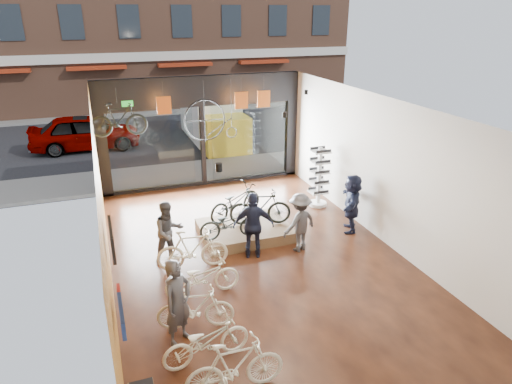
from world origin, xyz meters
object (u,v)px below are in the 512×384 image
box_truck (215,119)px  floor_bike_5 (192,249)px  customer_2 (254,226)px  customer_5 (352,203)px  floor_bike_2 (206,341)px  customer_3 (300,222)px  hung_bike (119,120)px  floor_bike_4 (202,277)px  display_bike_right (235,202)px  sunglasses_rack (319,177)px  street_car (85,132)px  customer_1 (169,232)px  floor_bike_1 (235,367)px  penny_farthing (213,121)px  display_bike_mid (260,207)px  display_bike_left (230,223)px  customer_0 (178,302)px  floor_bike_3 (195,308)px  display_platform (245,231)px

box_truck → floor_bike_5: bearing=-107.6°
customer_2 → customer_5: customer_2 is taller
floor_bike_2 → customer_3: customer_3 is taller
hung_bike → floor_bike_4: bearing=-165.9°
floor_bike_4 → floor_bike_5: 1.14m
display_bike_right → sunglasses_rack: size_ratio=0.95×
street_car → box_truck: 5.76m
floor_bike_2 → customer_1: bearing=-6.9°
floor_bike_4 → sunglasses_rack: size_ratio=0.86×
box_truck → floor_bike_1: size_ratio=3.65×
customer_3 → customer_1: bearing=-29.0°
street_car → penny_farthing: size_ratio=2.78×
display_bike_mid → customer_1: 2.66m
display_bike_left → penny_farthing: size_ratio=0.94×
floor_bike_1 → customer_0: 1.67m
floor_bike_3 → customer_3: customer_3 is taller
customer_0 → floor_bike_1: bearing=-106.3°
customer_3 → sunglasses_rack: sunglasses_rack is taller
floor_bike_5 → display_bike_left: size_ratio=1.08×
display_bike_right → customer_0: 4.95m
floor_bike_3 → sunglasses_rack: 6.85m
floor_bike_4 → customer_1: bearing=13.1°
display_bike_mid → hung_bike: bearing=66.7°
box_truck → penny_farthing: (-1.60, -6.10, 1.32)m
penny_farthing → display_bike_left: bearing=-99.3°
sunglasses_rack → penny_farthing: penny_farthing is taller
display_bike_mid → customer_0: 4.69m
display_bike_right → customer_1: bearing=96.8°
floor_bike_2 → floor_bike_1: bearing=-169.7°
floor_bike_4 → display_platform: size_ratio=0.68×
penny_farthing → customer_0: bearing=-110.0°
floor_bike_2 → customer_3: (3.22, 3.14, 0.36)m
floor_bike_1 → customer_3: bearing=-35.5°
customer_1 → customer_3: size_ratio=1.01×
display_bike_right → customer_5: 3.24m
customer_1 → display_bike_left: bearing=-11.1°
floor_bike_5 → street_car: bearing=17.1°
customer_3 → display_bike_right: bearing=-77.1°
customer_2 → customer_3: size_ratio=1.10×
street_car → box_truck: box_truck is taller
display_bike_mid → display_bike_right: (-0.50, 0.65, -0.03)m
floor_bike_5 → display_bike_right: (1.64, 1.82, 0.27)m
street_car → display_bike_mid: 11.31m
display_platform → penny_farthing: size_ratio=1.44×
box_truck → display_bike_mid: bearing=-97.3°
floor_bike_1 → display_platform: floor_bike_1 is taller
floor_bike_4 → sunglasses_rack: bearing=-52.7°
floor_bike_1 → customer_3: size_ratio=1.06×
customer_1 → hung_bike: size_ratio=0.99×
floor_bike_3 → sunglasses_rack: sunglasses_rack is taller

